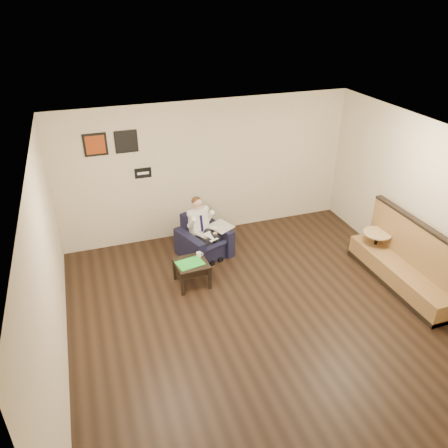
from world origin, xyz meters
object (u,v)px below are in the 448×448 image
object	(u,v)px
coffee_mug	(199,255)
side_table	(192,273)
seated_man	(207,232)
green_folder	(190,263)
armchair	(204,237)
banquette	(404,256)
cafe_table	(375,247)
smartphone	(191,257)

from	to	relation	value
coffee_mug	side_table	bearing A→B (deg)	-143.34
coffee_mug	seated_man	bearing A→B (deg)	60.40
green_folder	armchair	bearing A→B (deg)	59.23
side_table	banquette	size ratio (longest dim) A/B	0.24
armchair	green_folder	size ratio (longest dim) A/B	1.88
seated_man	banquette	xyz separation A→B (m)	(2.93, -1.93, 0.03)
banquette	cafe_table	xyz separation A→B (m)	(0.01, 0.75, -0.27)
armchair	cafe_table	xyz separation A→B (m)	(2.97, -1.28, -0.09)
armchair	coffee_mug	distance (m)	0.78
seated_man	side_table	bearing A→B (deg)	-144.89
green_folder	banquette	world-z (taller)	banquette
green_folder	cafe_table	size ratio (longest dim) A/B	0.70
green_folder	cafe_table	world-z (taller)	cafe_table
green_folder	side_table	bearing A→B (deg)	36.66
seated_man	smartphone	xyz separation A→B (m)	(-0.48, -0.58, -0.11)
seated_man	banquette	bearing A→B (deg)	-53.17
coffee_mug	cafe_table	xyz separation A→B (m)	(3.28, -0.57, -0.18)
side_table	coffee_mug	distance (m)	0.35
armchair	banquette	xyz separation A→B (m)	(2.96, -2.03, 0.18)
seated_man	coffee_mug	xyz separation A→B (m)	(-0.35, -0.61, -0.06)
armchair	banquette	bearing A→B (deg)	-54.20
cafe_table	banquette	bearing A→B (deg)	-90.77
smartphone	banquette	distance (m)	3.67
smartphone	side_table	bearing A→B (deg)	-97.35
smartphone	coffee_mug	bearing A→B (deg)	-7.10
coffee_mug	banquette	bearing A→B (deg)	-21.99
banquette	smartphone	bearing A→B (deg)	158.30
armchair	banquette	world-z (taller)	banquette
coffee_mug	smartphone	xyz separation A→B (m)	(-0.13, 0.03, -0.04)
coffee_mug	smartphone	distance (m)	0.14
banquette	cafe_table	bearing A→B (deg)	89.23
armchair	side_table	distance (m)	0.99
side_table	armchair	bearing A→B (deg)	60.05
cafe_table	smartphone	bearing A→B (deg)	169.93
seated_man	smartphone	world-z (taller)	seated_man
green_folder	banquette	bearing A→B (deg)	-18.62
green_folder	banquette	distance (m)	3.67
seated_man	smartphone	size ratio (longest dim) A/B	8.03
smartphone	banquette	size ratio (longest dim) A/B	0.06
side_table	smartphone	bearing A→B (deg)	75.61
banquette	armchair	bearing A→B (deg)	145.55
armchair	banquette	distance (m)	3.60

